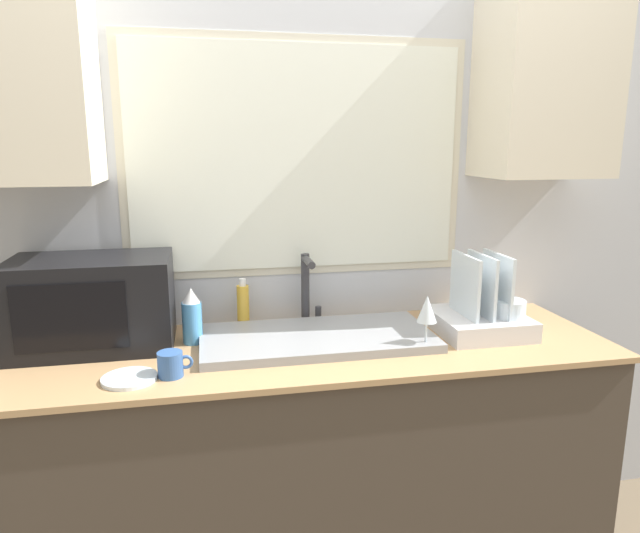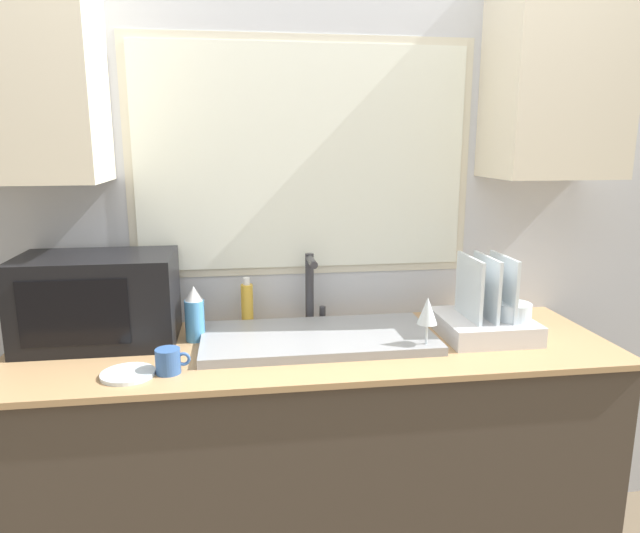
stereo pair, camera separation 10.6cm
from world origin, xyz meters
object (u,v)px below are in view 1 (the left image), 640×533
object	(u,v)px
spray_bottle	(192,317)
microwave	(93,303)
mug_near_sink	(171,364)
dish_rack	(482,315)
wine_glass	(427,311)
faucet	(307,284)
soap_bottle	(243,305)

from	to	relation	value
spray_bottle	microwave	bearing A→B (deg)	174.84
mug_near_sink	dish_rack	bearing A→B (deg)	9.60
dish_rack	wine_glass	world-z (taller)	dish_rack
faucet	mug_near_sink	distance (m)	0.65
spray_bottle	mug_near_sink	size ratio (longest dim) A/B	1.87
faucet	wine_glass	xyz separation A→B (m)	(0.33, -0.36, -0.02)
mug_near_sink	spray_bottle	bearing A→B (deg)	78.23
faucet	spray_bottle	world-z (taller)	faucet
faucet	soap_bottle	xyz separation A→B (m)	(-0.24, 0.01, -0.07)
microwave	soap_bottle	xyz separation A→B (m)	(0.51, 0.11, -0.07)
spray_bottle	soap_bottle	bearing A→B (deg)	36.87
microwave	dish_rack	xyz separation A→B (m)	(1.35, -0.13, -0.09)
faucet	soap_bottle	bearing A→B (deg)	178.20
microwave	spray_bottle	size ratio (longest dim) A/B	2.64
spray_bottle	faucet	bearing A→B (deg)	17.00
faucet	microwave	xyz separation A→B (m)	(-0.75, -0.10, -0.00)
faucet	microwave	distance (m)	0.75
soap_bottle	dish_rack	bearing A→B (deg)	-15.80
faucet	soap_bottle	size ratio (longest dim) A/B	1.44
spray_bottle	mug_near_sink	world-z (taller)	spray_bottle
dish_rack	faucet	bearing A→B (deg)	158.99
spray_bottle	wine_glass	size ratio (longest dim) A/B	1.03
dish_rack	soap_bottle	size ratio (longest dim) A/B	1.69
microwave	mug_near_sink	distance (m)	0.42
mug_near_sink	wine_glass	distance (m)	0.83
dish_rack	wine_glass	distance (m)	0.30
mug_near_sink	faucet	bearing A→B (deg)	40.55
faucet	soap_bottle	distance (m)	0.25
microwave	dish_rack	world-z (taller)	microwave
dish_rack	soap_bottle	bearing A→B (deg)	164.20
microwave	soap_bottle	distance (m)	0.52
microwave	mug_near_sink	bearing A→B (deg)	-49.98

